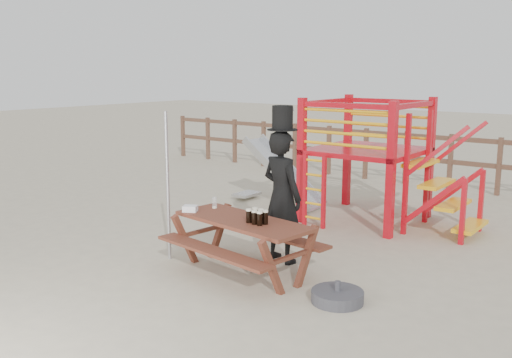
% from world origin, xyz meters
% --- Properties ---
extents(ground, '(60.00, 60.00, 0.00)m').
position_xyz_m(ground, '(0.00, 0.00, 0.00)').
color(ground, '#B7AB8E').
rests_on(ground, ground).
extents(back_fence, '(15.09, 0.09, 1.20)m').
position_xyz_m(back_fence, '(0.00, 7.00, 0.74)').
color(back_fence, brown).
rests_on(back_fence, ground).
extents(playground_fort, '(4.71, 1.84, 2.10)m').
position_xyz_m(playground_fort, '(0.12, 3.58, 1.07)').
color(playground_fort, red).
rests_on(playground_fort, ground).
extents(picnic_table, '(2.00, 1.51, 0.72)m').
position_xyz_m(picnic_table, '(0.19, 0.23, 0.45)').
color(picnic_table, brown).
rests_on(picnic_table, ground).
extents(man_with_hat, '(0.72, 0.55, 2.10)m').
position_xyz_m(man_with_hat, '(0.29, 0.94, 0.94)').
color(man_with_hat, black).
rests_on(man_with_hat, ground).
extents(metal_pole, '(0.04, 0.04, 2.02)m').
position_xyz_m(metal_pole, '(-0.97, 0.07, 1.01)').
color(metal_pole, '#B2B2B7').
rests_on(metal_pole, ground).
extents(parasol_base, '(0.59, 0.59, 0.25)m').
position_xyz_m(parasol_base, '(1.60, 0.15, 0.07)').
color(parasol_base, '#3A393F').
rests_on(parasol_base, ground).
extents(paper_bag, '(0.22, 0.21, 0.08)m').
position_xyz_m(paper_bag, '(-0.60, 0.11, 0.76)').
color(paper_bag, white).
rests_on(paper_bag, picnic_table).
extents(stout_pints, '(0.27, 0.19, 0.17)m').
position_xyz_m(stout_pints, '(0.46, 0.17, 0.80)').
color(stout_pints, black).
rests_on(stout_pints, picnic_table).
extents(empty_glasses, '(0.07, 0.07, 0.15)m').
position_xyz_m(empty_glasses, '(-0.47, 0.45, 0.79)').
color(empty_glasses, silver).
rests_on(empty_glasses, picnic_table).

